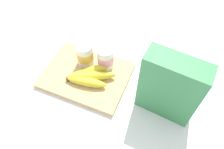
% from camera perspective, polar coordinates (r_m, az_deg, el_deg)
% --- Properties ---
extents(ground_plane, '(2.40, 2.40, 0.00)m').
position_cam_1_polar(ground_plane, '(0.87, -6.75, -0.51)').
color(ground_plane, white).
extents(cutting_board, '(0.33, 0.25, 0.02)m').
position_cam_1_polar(cutting_board, '(0.87, -6.81, -0.11)').
color(cutting_board, tan).
rests_on(cutting_board, ground_plane).
extents(cereal_box, '(0.20, 0.10, 0.26)m').
position_cam_1_polar(cereal_box, '(0.71, 15.07, -3.45)').
color(cereal_box, '#38844C').
rests_on(cereal_box, ground_plane).
extents(yogurt_cup_front, '(0.07, 0.07, 0.10)m').
position_cam_1_polar(yogurt_cup_front, '(0.86, -7.17, 5.29)').
color(yogurt_cup_front, white).
rests_on(yogurt_cup_front, cutting_board).
extents(yogurt_cup_back, '(0.07, 0.07, 0.10)m').
position_cam_1_polar(yogurt_cup_back, '(0.84, -1.72, 4.45)').
color(yogurt_cup_back, white).
rests_on(yogurt_cup_back, cutting_board).
extents(banana_bunch, '(0.18, 0.15, 0.04)m').
position_cam_1_polar(banana_bunch, '(0.83, -6.06, -0.41)').
color(banana_bunch, yellow).
rests_on(banana_bunch, cutting_board).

